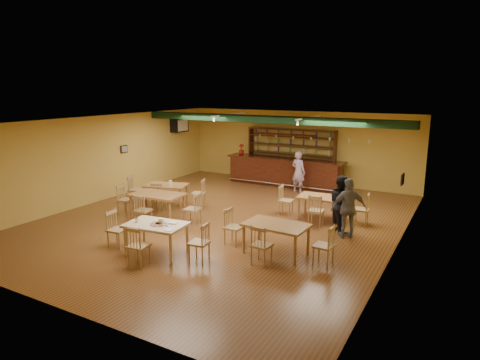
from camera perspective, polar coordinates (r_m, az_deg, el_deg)
The scene contains 23 objects.
floor at distance 12.97m, azimuth -2.18°, elevation -5.36°, with size 12.00×12.00×0.00m, color brown.
ceiling_beam at distance 14.85m, azimuth 3.41°, elevation 8.20°, with size 10.00×0.30×0.25m, color black.
track_rail_left at distance 16.22m, azimuth -1.44°, elevation 8.82°, with size 0.05×2.50×0.05m, color silver.
track_rail_right at distance 14.85m, azimuth 9.36°, elevation 8.33°, with size 0.05×2.50×0.05m, color silver.
ac_unit at distance 18.60m, azimuth -8.20°, elevation 7.34°, with size 0.34×0.70×0.48m, color silver.
picture_left at distance 16.38m, azimuth -15.41°, elevation 4.06°, with size 0.04×0.34×0.28m, color black.
picture_right at distance 11.35m, azimuth 21.12°, elevation 0.10°, with size 0.04×0.34×0.28m, color black.
bar_counter at distance 17.38m, azimuth 6.02°, elevation 1.10°, with size 4.95×0.85×1.13m, color black.
back_bar_hutch at distance 17.85m, azimuth 6.86°, elevation 3.25°, with size 3.83×0.40×2.28m, color black.
poinsettia at distance 18.12m, azimuth 0.17°, elevation 4.17°, with size 0.25×0.25×0.45m, color maroon.
dining_table_a at distance 14.74m, azimuth -9.89°, elevation -1.93°, with size 1.40×0.84×0.70m, color olive.
dining_table_b at distance 13.14m, azimuth 11.03°, elevation -3.71°, with size 1.43×0.86×0.72m, color olive.
dining_table_c at distance 13.20m, azimuth -11.05°, elevation -3.49°, with size 1.57×0.94×0.79m, color olive.
dining_table_d at distance 10.31m, azimuth 4.87°, elevation -7.93°, with size 1.52×0.91×0.76m, color olive.
near_table at distance 10.48m, azimuth -11.21°, elevation -7.79°, with size 1.43×0.92×0.77m, color tan.
pizza_tray at distance 10.29m, azimuth -10.87°, elevation -5.85°, with size 0.40×0.40×0.01m, color silver.
parmesan_shaker at distance 10.53m, azimuth -13.77°, elevation -5.30°, with size 0.07×0.07×0.11m, color #EAE5C6.
napkin_stack at distance 10.28m, azimuth -9.04°, elevation -5.75°, with size 0.20×0.15×0.03m, color white.
pizza_server at distance 10.23m, azimuth -10.03°, elevation -5.87°, with size 0.32×0.09×0.00m, color silver.
side_plate at distance 9.86m, azimuth -9.57°, elevation -6.62°, with size 0.22×0.22×0.01m, color white.
patron_bar at distance 16.24m, azimuth 7.89°, elevation 1.09°, with size 0.58×0.38×1.60m, color #794392.
patron_right_a at distance 12.07m, azimuth 13.52°, elevation -3.12°, with size 0.78×0.60×1.60m, color black.
patron_right_b at distance 11.61m, azimuth 14.45°, elevation -3.71°, with size 0.95×0.40×1.63m, color slate.
Camera 1 is at (6.45, -10.53, 3.96)m, focal length 31.58 mm.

